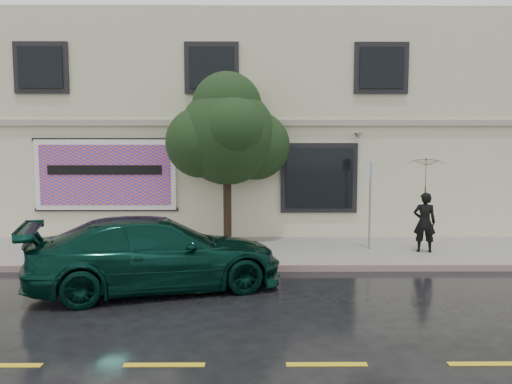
{
  "coord_description": "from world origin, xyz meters",
  "views": [
    {
      "loc": [
        1.19,
        -9.98,
        2.99
      ],
      "look_at": [
        1.28,
        2.2,
        1.8
      ],
      "focal_mm": 35.0,
      "sensor_mm": 36.0,
      "label": 1
    }
  ],
  "objects_px": {
    "car": "(157,253)",
    "street_tree": "(227,136)",
    "pedestrian": "(424,222)",
    "fire_hydrant": "(150,235)"
  },
  "relations": [
    {
      "from": "car",
      "to": "street_tree",
      "type": "height_order",
      "value": "street_tree"
    },
    {
      "from": "pedestrian",
      "to": "street_tree",
      "type": "height_order",
      "value": "street_tree"
    },
    {
      "from": "pedestrian",
      "to": "street_tree",
      "type": "bearing_deg",
      "value": -2.72
    },
    {
      "from": "fire_hydrant",
      "to": "street_tree",
      "type": "bearing_deg",
      "value": 29.43
    },
    {
      "from": "car",
      "to": "street_tree",
      "type": "bearing_deg",
      "value": -33.16
    },
    {
      "from": "car",
      "to": "fire_hydrant",
      "type": "xyz_separation_m",
      "value": [
        -0.74,
        2.93,
        -0.16
      ]
    },
    {
      "from": "pedestrian",
      "to": "fire_hydrant",
      "type": "height_order",
      "value": "pedestrian"
    },
    {
      "from": "car",
      "to": "fire_hydrant",
      "type": "bearing_deg",
      "value": -2.29
    },
    {
      "from": "street_tree",
      "to": "pedestrian",
      "type": "bearing_deg",
      "value": -14.35
    },
    {
      "from": "car",
      "to": "pedestrian",
      "type": "height_order",
      "value": "pedestrian"
    }
  ]
}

